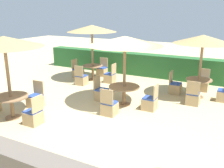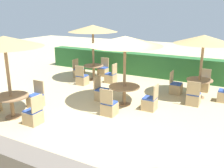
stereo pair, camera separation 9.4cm
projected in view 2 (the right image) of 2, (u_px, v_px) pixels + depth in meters
The scene contains 23 objects.
ground_plane at pixel (104, 114), 8.31m from camera, with size 40.00×40.00×0.00m, color #C6B284.
hedge_row at pixel (157, 66), 12.85m from camera, with size 13.00×0.70×1.14m, color #28602D.
stone_border at pixel (26, 161), 5.41m from camera, with size 10.00×0.56×0.40m, color #6B6056.
parasol_center at pixel (125, 41), 8.52m from camera, with size 2.61×2.61×2.49m.
round_table_center at pixel (124, 90), 9.02m from camera, with size 1.12×1.12×0.71m.
patio_chair_center_east at pixel (150, 103), 8.63m from camera, with size 0.46×0.46×0.93m.
patio_chair_center_west at pixel (102, 93), 9.57m from camera, with size 0.46×0.46×0.93m.
patio_chair_center_south at pixel (109, 107), 8.21m from camera, with size 0.46×0.46×0.93m.
parasol_back_right at pixel (204, 40), 9.29m from camera, with size 2.23×2.23×2.46m.
round_table_back_right at pixel (199, 84), 9.78m from camera, with size 1.00×1.00×0.74m.
patio_chair_back_right_west at pixel (176, 87), 10.33m from camera, with size 0.46×0.46×0.93m.
patio_chair_back_right_south at pixel (193, 98), 9.08m from camera, with size 0.46×0.46×0.93m.
patio_chair_back_right_north at pixel (203, 85), 10.66m from camera, with size 0.46×0.46×0.93m.
parasol_front_left at pixel (4, 42), 7.41m from camera, with size 2.33×2.33×2.61m.
round_table_front_left at pixel (11, 100), 7.93m from camera, with size 1.10×1.10×0.73m.
patio_chair_front_left_east at pixel (33, 116), 7.56m from camera, with size 0.46×0.46×0.93m.
patio_chair_front_left_north at pixel (36, 100), 8.91m from camera, with size 0.46×0.46×0.93m.
parasol_back_left at pixel (93, 29), 11.77m from camera, with size 2.35×2.35×2.67m.
round_table_back_left at pixel (94, 69), 12.32m from camera, with size 0.99×0.99×0.73m.
patio_chair_back_left_north at pixel (103, 71), 13.18m from camera, with size 0.46×0.46×0.93m.
patio_chair_back_left_east at pixel (111, 77), 11.90m from camera, with size 0.46×0.46×0.93m.
patio_chair_back_left_south at pixel (82, 79), 11.57m from camera, with size 0.46×0.46×0.93m.
patio_chair_back_left_west at pixel (79, 72), 12.84m from camera, with size 0.46×0.46×0.93m.
Camera 2 is at (3.88, -6.63, 3.34)m, focal length 40.00 mm.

